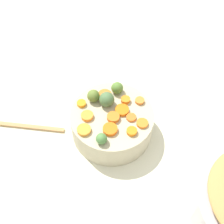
% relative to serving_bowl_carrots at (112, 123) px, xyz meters
% --- Properties ---
extents(tabletop, '(2.40, 2.40, 0.02)m').
position_rel_serving_bowl_carrots_xyz_m(tabletop, '(0.01, 0.01, -0.05)').
color(tabletop, beige).
rests_on(tabletop, ground).
extents(serving_bowl_carrots, '(0.23, 0.23, 0.08)m').
position_rel_serving_bowl_carrots_xyz_m(serving_bowl_carrots, '(0.00, 0.00, 0.00)').
color(serving_bowl_carrots, '#BBB293').
rests_on(serving_bowl_carrots, tabletop).
extents(carrot_slice_0, '(0.04, 0.04, 0.01)m').
position_rel_serving_bowl_carrots_xyz_m(carrot_slice_0, '(0.05, -0.06, 0.05)').
color(carrot_slice_0, orange).
rests_on(carrot_slice_0, serving_bowl_carrots).
extents(carrot_slice_1, '(0.03, 0.03, 0.01)m').
position_rel_serving_bowl_carrots_xyz_m(carrot_slice_1, '(0.08, -0.04, 0.05)').
color(carrot_slice_1, orange).
rests_on(carrot_slice_1, serving_bowl_carrots).
extents(carrot_slice_2, '(0.05, 0.05, 0.01)m').
position_rel_serving_bowl_carrots_xyz_m(carrot_slice_2, '(0.03, 0.01, 0.05)').
color(carrot_slice_2, orange).
rests_on(carrot_slice_2, serving_bowl_carrots).
extents(carrot_slice_3, '(0.05, 0.05, 0.01)m').
position_rel_serving_bowl_carrots_xyz_m(carrot_slice_3, '(-0.01, -0.05, 0.05)').
color(carrot_slice_3, orange).
rests_on(carrot_slice_3, serving_bowl_carrots).
extents(carrot_slice_4, '(0.04, 0.04, 0.01)m').
position_rel_serving_bowl_carrots_xyz_m(carrot_slice_4, '(-0.07, -0.00, 0.05)').
color(carrot_slice_4, orange).
rests_on(carrot_slice_4, serving_bowl_carrots).
extents(carrot_slice_5, '(0.03, 0.03, 0.01)m').
position_rel_serving_bowl_carrots_xyz_m(carrot_slice_5, '(0.05, -0.02, 0.05)').
color(carrot_slice_5, orange).
rests_on(carrot_slice_5, serving_bowl_carrots).
extents(carrot_slice_6, '(0.03, 0.03, 0.01)m').
position_rel_serving_bowl_carrots_xyz_m(carrot_slice_6, '(0.04, 0.04, 0.05)').
color(carrot_slice_6, orange).
rests_on(carrot_slice_6, serving_bowl_carrots).
extents(carrot_slice_7, '(0.04, 0.04, 0.01)m').
position_rel_serving_bowl_carrots_xyz_m(carrot_slice_7, '(0.00, -0.01, 0.05)').
color(carrot_slice_7, orange).
rests_on(carrot_slice_7, serving_bowl_carrots).
extents(carrot_slice_8, '(0.04, 0.04, 0.01)m').
position_rel_serving_bowl_carrots_xyz_m(carrot_slice_8, '(-0.01, 0.07, 0.05)').
color(carrot_slice_8, orange).
rests_on(carrot_slice_8, serving_bowl_carrots).
extents(carrot_slice_9, '(0.05, 0.05, 0.01)m').
position_rel_serving_bowl_carrots_xyz_m(carrot_slice_9, '(-0.08, -0.05, 0.05)').
color(carrot_slice_9, orange).
rests_on(carrot_slice_9, serving_bowl_carrots).
extents(carrot_slice_10, '(0.03, 0.03, 0.01)m').
position_rel_serving_bowl_carrots_xyz_m(carrot_slice_10, '(-0.08, 0.04, 0.05)').
color(carrot_slice_10, orange).
rests_on(carrot_slice_10, serving_bowl_carrots).
extents(carrot_slice_11, '(0.03, 0.03, 0.01)m').
position_rel_serving_bowl_carrots_xyz_m(carrot_slice_11, '(0.08, 0.04, 0.05)').
color(carrot_slice_11, orange).
rests_on(carrot_slice_11, serving_bowl_carrots).
extents(brussels_sprout_0, '(0.03, 0.03, 0.03)m').
position_rel_serving_bowl_carrots_xyz_m(brussels_sprout_0, '(-0.03, -0.08, 0.06)').
color(brussels_sprout_0, '#4D7E40').
rests_on(brussels_sprout_0, serving_bowl_carrots).
extents(brussels_sprout_1, '(0.03, 0.03, 0.03)m').
position_rel_serving_bowl_carrots_xyz_m(brussels_sprout_1, '(0.02, 0.08, 0.06)').
color(brussels_sprout_1, '#547A32').
rests_on(brussels_sprout_1, serving_bowl_carrots).
extents(brussels_sprout_2, '(0.04, 0.04, 0.04)m').
position_rel_serving_bowl_carrots_xyz_m(brussels_sprout_2, '(-0.01, 0.03, 0.06)').
color(brussels_sprout_2, '#4A6D40').
rests_on(brussels_sprout_2, serving_bowl_carrots).
extents(brussels_sprout_3, '(0.03, 0.03, 0.03)m').
position_rel_serving_bowl_carrots_xyz_m(brussels_sprout_3, '(-0.05, 0.05, 0.06)').
color(brussels_sprout_3, '#5C732E').
rests_on(brussels_sprout_3, serving_bowl_carrots).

